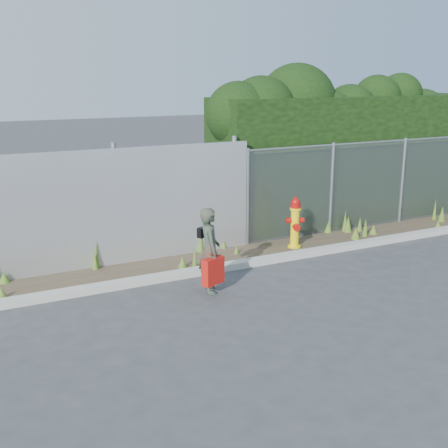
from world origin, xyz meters
TOP-DOWN VIEW (x-y plane):
  - ground at (0.00, 0.00)m, footprint 80.00×80.00m
  - curb at (0.00, 1.80)m, footprint 16.00×0.22m
  - weed_strip at (-0.58, 2.50)m, footprint 16.00×1.31m
  - corrugated_fence at (-3.25, 3.01)m, footprint 8.50×0.21m
  - chainlink_fence at (4.25, 3.00)m, footprint 6.50×0.07m
  - hedge at (4.16, 4.03)m, footprint 7.55×1.97m
  - fire_hydrant at (1.82, 2.36)m, footprint 0.37×0.33m
  - woman at (-0.78, 0.97)m, footprint 0.46×0.59m
  - red_tote_bag at (-0.81, 0.79)m, footprint 0.40×0.15m
  - black_shoulder_bag at (-0.79, 1.19)m, footprint 0.22×0.09m

SIDE VIEW (x-z plane):
  - ground at x=0.00m, z-range 0.00..0.00m
  - curb at x=0.00m, z-range 0.00..0.12m
  - weed_strip at x=-0.58m, z-range -0.16..0.38m
  - red_tote_bag at x=-0.81m, z-range 0.16..0.68m
  - fire_hydrant at x=1.82m, z-range -0.02..1.08m
  - woman at x=-0.78m, z-range 0.00..1.43m
  - black_shoulder_bag at x=-0.79m, z-range 0.89..1.06m
  - chainlink_fence at x=4.25m, z-range 0.01..2.06m
  - corrugated_fence at x=-3.25m, z-range -0.05..2.25m
  - hedge at x=4.16m, z-range 0.09..3.86m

